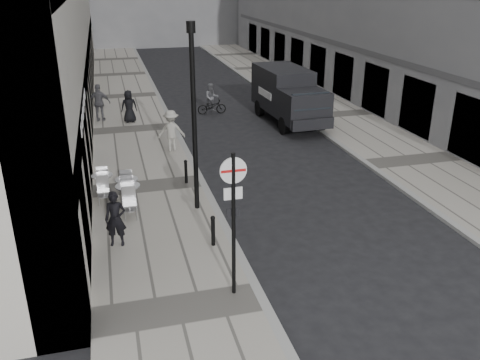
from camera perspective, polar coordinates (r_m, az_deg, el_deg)
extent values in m
cube|color=#9C978D|center=(26.29, -11.77, 5.55)|extent=(4.00, 60.00, 0.12)
cube|color=#9C978D|center=(28.94, 10.63, 7.17)|extent=(4.00, 60.00, 0.12)
imported|color=black|center=(14.87, -13.80, -4.29)|extent=(0.66, 0.50, 1.64)
cylinder|color=black|center=(11.87, -0.73, -5.26)|extent=(0.09, 0.09, 3.64)
cylinder|color=white|center=(11.29, -0.76, 1.07)|extent=(0.62, 0.04, 0.62)
cube|color=#B21414|center=(11.27, -0.74, 1.04)|extent=(0.57, 0.02, 0.06)
cube|color=white|center=(11.54, -0.79, -1.53)|extent=(0.44, 0.03, 0.29)
cylinder|color=black|center=(16.08, -5.16, 6.25)|extent=(0.15, 0.15, 5.79)
cylinder|color=black|center=(15.53, -5.54, 16.74)|extent=(0.27, 0.27, 0.34)
cylinder|color=black|center=(14.62, -3.04, -5.81)|extent=(0.12, 0.12, 0.87)
cylinder|color=black|center=(18.97, -6.08, 0.88)|extent=(0.11, 0.11, 0.85)
cylinder|color=black|center=(25.17, 4.99, 6.08)|extent=(0.34, 0.88, 0.87)
cylinder|color=black|center=(25.93, 8.95, 6.38)|extent=(0.34, 0.88, 0.87)
cylinder|color=black|center=(28.51, 2.22, 8.09)|extent=(0.34, 0.88, 0.87)
cylinder|color=black|center=(29.18, 5.81, 8.32)|extent=(0.34, 0.88, 0.87)
cube|color=black|center=(27.76, 4.75, 10.29)|extent=(2.33, 4.00, 2.17)
cube|color=black|center=(25.20, 7.20, 8.19)|extent=(2.25, 2.04, 1.52)
cube|color=#1E2328|center=(24.38, 8.03, 8.72)|extent=(1.92, 0.46, 0.80)
imported|color=black|center=(28.90, -3.19, 8.24)|extent=(1.62, 0.61, 0.85)
imported|color=#5D5D62|center=(28.78, -3.21, 9.23)|extent=(0.79, 0.63, 1.59)
imported|color=#57565B|center=(27.85, -15.52, 8.36)|extent=(1.22, 0.71, 1.96)
imported|color=#A19E94|center=(22.43, -7.71, 5.51)|extent=(1.25, 0.82, 1.81)
imported|color=black|center=(27.28, -12.35, 8.07)|extent=(0.83, 0.55, 1.69)
cylinder|color=#B0B0B2|center=(17.88, -12.41, -2.34)|extent=(0.48, 0.48, 0.03)
cylinder|color=#B0B0B2|center=(17.72, -12.51, -1.16)|extent=(0.07, 0.07, 0.81)
cylinder|color=#B0B0B2|center=(17.57, -12.62, 0.06)|extent=(0.77, 0.77, 0.03)
cylinder|color=#BDBCBF|center=(17.28, -12.28, -3.23)|extent=(0.50, 0.50, 0.03)
cylinder|color=#BDBCBF|center=(17.10, -12.39, -1.96)|extent=(0.07, 0.07, 0.85)
cylinder|color=#BDBCBF|center=(16.94, -12.51, -0.66)|extent=(0.80, 0.80, 0.03)
cylinder|color=silver|center=(18.51, -14.99, -1.72)|extent=(0.47, 0.47, 0.03)
cylinder|color=silver|center=(18.36, -15.11, -0.62)|extent=(0.06, 0.06, 0.78)
cylinder|color=silver|center=(18.22, -15.23, 0.51)|extent=(0.74, 0.74, 0.03)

